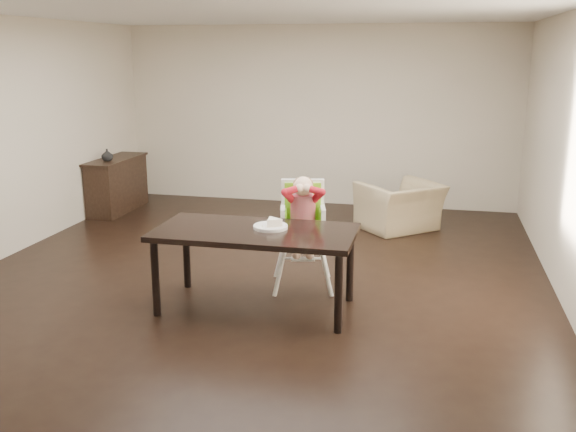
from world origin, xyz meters
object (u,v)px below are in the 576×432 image
object	(u,v)px
high_chair	(303,209)
armchair	(400,199)
sideboard	(117,185)
dining_table	(255,238)

from	to	relation	value
high_chair	armchair	world-z (taller)	high_chair
high_chair	armchair	xyz separation A→B (m)	(0.83, 2.36, -0.38)
high_chair	sideboard	size ratio (longest dim) A/B	0.90
high_chair	sideboard	xyz separation A→B (m)	(-3.31, 2.46, -0.40)
dining_table	armchair	size ratio (longest dim) A/B	1.87
armchair	sideboard	size ratio (longest dim) A/B	0.76
dining_table	high_chair	world-z (taller)	high_chair
sideboard	armchair	bearing A→B (deg)	-1.48
high_chair	dining_table	bearing A→B (deg)	-126.70
dining_table	high_chair	size ratio (longest dim) A/B	1.60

